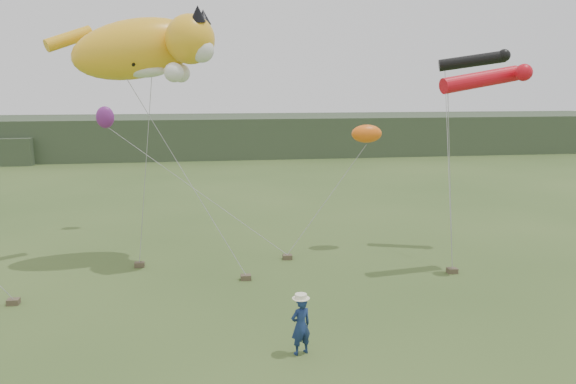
# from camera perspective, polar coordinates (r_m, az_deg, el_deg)

# --- Properties ---
(ground) EXTENTS (120.00, 120.00, 0.00)m
(ground) POSITION_cam_1_polar(r_m,az_deg,el_deg) (17.21, -0.69, -14.14)
(ground) COLOR #385123
(ground) RESTS_ON ground
(headland) EXTENTS (90.00, 13.00, 4.00)m
(headland) POSITION_cam_1_polar(r_m,az_deg,el_deg) (60.38, -9.68, 5.60)
(headland) COLOR #2D3D28
(headland) RESTS_ON ground
(festival_attendant) EXTENTS (0.70, 0.58, 1.64)m
(festival_attendant) POSITION_cam_1_polar(r_m,az_deg,el_deg) (15.70, 1.31, -13.42)
(festival_attendant) COLOR navy
(festival_attendant) RESTS_ON ground
(sandbag_anchors) EXTENTS (16.39, 3.83, 0.20)m
(sandbag_anchors) POSITION_cam_1_polar(r_m,az_deg,el_deg) (22.05, -5.50, -8.20)
(sandbag_anchors) COLOR brown
(sandbag_anchors) RESTS_ON ground
(cat_kite) EXTENTS (6.80, 3.63, 3.22)m
(cat_kite) POSITION_cam_1_polar(r_m,az_deg,el_deg) (23.50, -13.99, 14.04)
(cat_kite) COLOR yellow
(cat_kite) RESTS_ON ground
(fish_kite) EXTENTS (2.59, 1.72, 1.31)m
(fish_kite) POSITION_cam_1_polar(r_m,az_deg,el_deg) (23.65, -17.27, 12.58)
(fish_kite) COLOR #FFF20B
(fish_kite) RESTS_ON ground
(tube_kites) EXTENTS (4.51, 4.95, 1.87)m
(tube_kites) POSITION_cam_1_polar(r_m,az_deg,el_deg) (24.27, 19.26, 11.58)
(tube_kites) COLOR black
(tube_kites) RESTS_ON ground
(misc_kites) EXTENTS (13.09, 6.13, 1.47)m
(misc_kites) POSITION_cam_1_polar(r_m,az_deg,el_deg) (26.30, -3.60, 6.65)
(misc_kites) COLOR orange
(misc_kites) RESTS_ON ground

